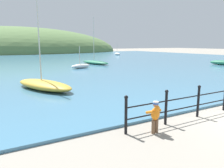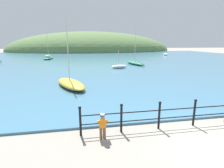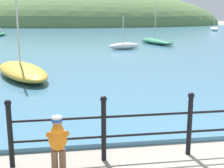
# 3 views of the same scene
# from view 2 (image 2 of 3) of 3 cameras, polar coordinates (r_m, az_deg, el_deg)

# --- Properties ---
(ground_plane) EXTENTS (200.00, 200.00, 0.00)m
(ground_plane) POSITION_cam_2_polar(r_m,az_deg,el_deg) (7.42, 29.89, -16.98)
(ground_plane) COLOR gray
(water) EXTENTS (80.00, 60.00, 0.10)m
(water) POSITION_cam_2_polar(r_m,az_deg,el_deg) (37.20, -3.30, 8.08)
(water) COLOR teal
(water) RESTS_ON ground
(far_hillside) EXTENTS (65.58, 36.07, 15.49)m
(far_hillside) POSITION_cam_2_polar(r_m,az_deg,el_deg) (74.13, -6.85, 10.66)
(far_hillside) COLOR #567542
(far_hillside) RESTS_ON ground
(iron_railing) EXTENTS (9.78, 0.12, 1.21)m
(iron_railing) POSITION_cam_2_polar(r_m,az_deg,el_deg) (8.37, 25.31, -8.16)
(iron_railing) COLOR black
(iron_railing) RESTS_ON ground
(child_in_coat) EXTENTS (0.39, 0.38, 1.00)m
(child_in_coat) POSITION_cam_2_polar(r_m,az_deg,el_deg) (6.61, -3.10, -12.94)
(child_in_coat) COLOR brown
(child_in_coat) RESTS_ON ground
(boat_red_dinghy) EXTENTS (1.90, 4.89, 5.68)m
(boat_red_dinghy) POSITION_cam_2_polar(r_m,az_deg,el_deg) (39.33, -20.08, 8.06)
(boat_red_dinghy) COLOR #287551
(boat_red_dinghy) RESTS_ON water
(boat_far_right) EXTENTS (3.07, 4.79, 5.54)m
(boat_far_right) POSITION_cam_2_polar(r_m,az_deg,el_deg) (14.13, -13.33, 0.19)
(boat_far_right) COLOR gold
(boat_far_right) RESTS_ON water
(boat_mid_harbor) EXTENTS (2.33, 5.08, 5.86)m
(boat_mid_harbor) POSITION_cam_2_polar(r_m,az_deg,el_deg) (28.08, 7.65, 6.85)
(boat_mid_harbor) COLOR #287551
(boat_mid_harbor) RESTS_ON water
(boat_blue_hull) EXTENTS (0.99, 2.63, 2.61)m
(boat_blue_hull) POSITION_cam_2_polar(r_m,az_deg,el_deg) (50.25, 17.06, 9.31)
(boat_blue_hull) COLOR silver
(boat_blue_hull) RESTS_ON water
(boat_twin_mast) EXTENTS (2.48, 1.32, 2.36)m
(boat_twin_mast) POSITION_cam_2_polar(r_m,az_deg,el_deg) (23.80, 2.39, 5.76)
(boat_twin_mast) COLOR silver
(boat_twin_mast) RESTS_ON water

